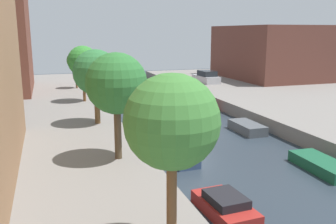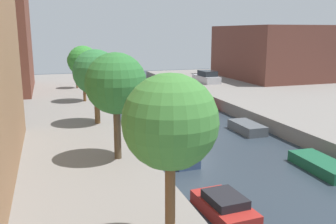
% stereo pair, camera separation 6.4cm
% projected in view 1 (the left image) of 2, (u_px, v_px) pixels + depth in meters
% --- Properties ---
extents(ground_plane, '(84.00, 84.00, 0.00)m').
position_uv_depth(ground_plane, '(195.00, 133.00, 25.60)').
color(ground_plane, '#28333D').
extents(low_block_right, '(10.00, 14.09, 6.67)m').
position_uv_depth(low_block_right, '(269.00, 52.00, 47.64)').
color(low_block_right, brown).
rests_on(low_block_right, quay_right).
extents(street_tree_0, '(2.56, 2.56, 4.92)m').
position_uv_depth(street_tree_0, '(172.00, 123.00, 9.58)').
color(street_tree_0, brown).
rests_on(street_tree_0, quay_left).
extents(street_tree_1, '(2.85, 2.85, 5.03)m').
position_uv_depth(street_tree_1, '(116.00, 84.00, 16.87)').
color(street_tree_1, brown).
rests_on(street_tree_1, quay_left).
extents(street_tree_2, '(2.93, 2.93, 4.85)m').
position_uv_depth(street_tree_2, '(96.00, 73.00, 23.64)').
color(street_tree_2, brown).
rests_on(street_tree_2, quay_left).
extents(street_tree_3, '(2.58, 2.58, 4.78)m').
position_uv_depth(street_tree_3, '(83.00, 61.00, 31.34)').
color(street_tree_3, brown).
rests_on(street_tree_3, quay_left).
extents(street_tree_4, '(1.85, 1.85, 3.87)m').
position_uv_depth(street_tree_4, '(76.00, 61.00, 38.90)').
color(street_tree_4, brown).
rests_on(street_tree_4, quay_left).
extents(parked_car, '(2.00, 4.27, 1.43)m').
position_uv_depth(parked_car, '(206.00, 77.00, 43.84)').
color(parked_car, '#B7B7BC').
rests_on(parked_car, quay_right).
extents(moored_boat_left_1, '(1.65, 3.10, 0.86)m').
position_uv_depth(moored_boat_left_1, '(225.00, 206.00, 14.16)').
color(moored_boat_left_1, maroon).
rests_on(moored_boat_left_1, ground_plane).
extents(moored_boat_left_2, '(1.31, 3.98, 0.85)m').
position_uv_depth(moored_boat_left_2, '(177.00, 152.00, 20.49)').
color(moored_boat_left_2, '#33476B').
rests_on(moored_boat_left_2, ground_plane).
extents(moored_boat_left_3, '(1.31, 3.46, 0.50)m').
position_uv_depth(moored_boat_left_3, '(139.00, 120.00, 28.32)').
color(moored_boat_left_3, beige).
rests_on(moored_boat_left_3, ground_plane).
extents(moored_boat_left_4, '(1.53, 3.43, 0.73)m').
position_uv_depth(moored_boat_left_4, '(115.00, 103.00, 34.99)').
color(moored_boat_left_4, '#4C5156').
rests_on(moored_boat_left_4, ground_plane).
extents(moored_boat_left_5, '(1.65, 4.10, 0.94)m').
position_uv_depth(moored_boat_left_5, '(106.00, 90.00, 41.76)').
color(moored_boat_left_5, maroon).
rests_on(moored_boat_left_5, ground_plane).
extents(moored_boat_right_1, '(1.67, 3.72, 0.56)m').
position_uv_depth(moored_boat_right_1, '(322.00, 165.00, 18.74)').
color(moored_boat_right_1, '#195638').
rests_on(moored_boat_right_1, ground_plane).
extents(moored_boat_right_2, '(1.47, 3.12, 0.66)m').
position_uv_depth(moored_boat_right_2, '(247.00, 128.00, 25.90)').
color(moored_boat_right_2, '#4C5156').
rests_on(moored_boat_right_2, ground_plane).
extents(moored_boat_right_3, '(1.63, 3.33, 0.83)m').
position_uv_depth(moored_boat_right_3, '(201.00, 105.00, 33.78)').
color(moored_boat_right_3, maroon).
rests_on(moored_boat_right_3, ground_plane).
extents(moored_boat_right_4, '(1.65, 3.46, 0.58)m').
position_uv_depth(moored_boat_right_4, '(172.00, 92.00, 41.09)').
color(moored_boat_right_4, '#4C5156').
rests_on(moored_boat_right_4, ground_plane).
extents(moored_boat_right_5, '(1.42, 3.23, 0.68)m').
position_uv_depth(moored_boat_right_5, '(152.00, 83.00, 48.08)').
color(moored_boat_right_5, '#232328').
rests_on(moored_boat_right_5, ground_plane).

